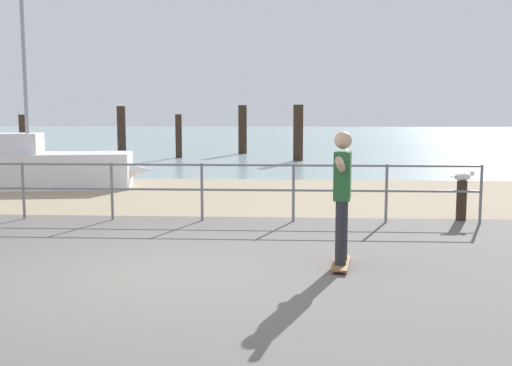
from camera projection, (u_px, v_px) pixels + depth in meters
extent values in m
cube|color=#605B56|center=(129.00, 303.00, 6.36)|extent=(24.00, 10.00, 0.04)
cube|color=tan|center=(218.00, 195.00, 14.29)|extent=(24.00, 6.00, 0.04)
cube|color=#849EA3|center=(265.00, 138.00, 42.04)|extent=(72.00, 50.00, 0.04)
cylinder|color=slate|center=(23.00, 191.00, 11.03)|extent=(0.05, 0.05, 1.05)
cylinder|color=slate|center=(112.00, 192.00, 10.94)|extent=(0.05, 0.05, 1.05)
cylinder|color=slate|center=(202.00, 193.00, 10.85)|extent=(0.05, 0.05, 1.05)
cylinder|color=slate|center=(293.00, 193.00, 10.76)|extent=(0.05, 0.05, 1.05)
cylinder|color=slate|center=(386.00, 194.00, 10.68)|extent=(0.05, 0.05, 1.05)
cylinder|color=slate|center=(481.00, 195.00, 10.59)|extent=(0.05, 0.05, 1.05)
cylinder|color=slate|center=(111.00, 164.00, 10.88)|extent=(13.01, 0.04, 0.04)
cylinder|color=slate|center=(112.00, 189.00, 10.94)|extent=(13.01, 0.04, 0.04)
cube|color=silver|center=(42.00, 171.00, 15.32)|extent=(4.56, 2.06, 0.90)
cone|color=silver|center=(130.00, 170.00, 15.54)|extent=(1.20, 0.92, 0.77)
cylinder|color=gray|center=(24.00, 56.00, 14.95)|extent=(0.10, 0.10, 4.77)
cube|color=silver|center=(16.00, 143.00, 15.18)|extent=(1.32, 1.07, 0.50)
cube|color=brown|center=(341.00, 263.00, 7.71)|extent=(0.32, 0.82, 0.02)
cylinder|color=#E5598C|center=(336.00, 261.00, 8.00)|extent=(0.04, 0.06, 0.06)
cylinder|color=#E5598C|center=(349.00, 261.00, 7.97)|extent=(0.04, 0.06, 0.06)
cylinder|color=#E5598C|center=(333.00, 272.00, 7.46)|extent=(0.04, 0.06, 0.06)
cylinder|color=#E5598C|center=(346.00, 272.00, 7.42)|extent=(0.04, 0.06, 0.06)
cylinder|color=#26262B|center=(342.00, 229.00, 7.77)|extent=(0.14, 0.14, 0.80)
cylinder|color=#26262B|center=(341.00, 233.00, 7.54)|extent=(0.14, 0.14, 0.80)
cube|color=#26592D|center=(342.00, 176.00, 7.57)|extent=(0.25, 0.39, 0.60)
sphere|color=tan|center=(343.00, 140.00, 7.52)|extent=(0.22, 0.22, 0.22)
cylinder|color=tan|center=(345.00, 158.00, 7.98)|extent=(0.17, 0.56, 0.23)
cylinder|color=tan|center=(340.00, 165.00, 7.12)|extent=(0.17, 0.56, 0.23)
cylinder|color=#332319|center=(461.00, 201.00, 10.90)|extent=(0.18, 0.18, 0.73)
ellipsoid|color=white|center=(462.00, 177.00, 10.85)|extent=(0.35, 0.22, 0.14)
sphere|color=white|center=(472.00, 173.00, 10.88)|extent=(0.09, 0.09, 0.09)
cone|color=gold|center=(475.00, 173.00, 10.89)|extent=(0.05, 0.04, 0.02)
cube|color=slate|center=(454.00, 177.00, 10.81)|extent=(0.14, 0.11, 0.02)
cylinder|color=#332319|center=(24.00, 140.00, 21.40)|extent=(0.34, 0.34, 1.80)
cylinder|color=#332319|center=(121.00, 132.00, 25.02)|extent=(0.35, 0.35, 2.11)
cylinder|color=#332319|center=(179.00, 136.00, 24.68)|extent=(0.26, 0.26, 1.78)
cylinder|color=#332319|center=(243.00, 130.00, 26.96)|extent=(0.38, 0.38, 2.15)
cylinder|color=#332319|center=(298.00, 133.00, 23.28)|extent=(0.38, 0.38, 2.15)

